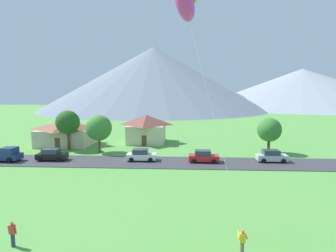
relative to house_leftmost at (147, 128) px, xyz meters
name	(u,v)px	position (x,y,z in m)	size (l,w,h in m)	color
road_strip	(168,162)	(5.05, -15.20, -2.79)	(160.00, 6.59, 0.08)	#38383D
mountain_far_west_ridge	(301,88)	(86.43, 134.58, 9.89)	(137.34, 137.34, 25.45)	#8E939E
mountain_east_ridge	(202,92)	(19.00, 119.29, 7.26)	(81.84, 81.84, 20.19)	#8E939E
mountain_west_ridge	(154,79)	(-9.60, 102.71, 14.78)	(125.11, 125.11, 35.23)	slate
house_leftmost	(147,128)	(0.00, 0.00, 0.00)	(7.58, 7.70, 5.47)	beige
house_left_center	(66,132)	(-14.66, -3.50, -0.40)	(9.96, 8.09, 4.71)	beige
tree_near_left	(269,130)	(21.08, -8.28, 0.99)	(3.85, 3.85, 5.77)	#4C3823
tree_left_of_center	(99,128)	(-6.58, -9.31, 1.26)	(4.22, 4.22, 6.23)	brown
tree_center	(68,122)	(-12.48, -7.59, 1.93)	(4.03, 4.03, 6.81)	brown
parked_car_silver_west_end	(271,156)	(19.71, -14.06, -1.97)	(4.21, 2.09, 1.68)	#B7BCC1
parked_car_red_mid_west	(203,156)	(10.06, -14.81, -1.97)	(4.25, 2.17, 1.68)	red
parked_car_white_mid_east	(141,155)	(1.15, -14.48, -1.97)	(4.28, 2.24, 1.68)	white
parked_car_black_east_end	(52,155)	(-11.81, -15.02, -1.97)	(4.26, 2.19, 1.68)	black
pickup_truck_navy_west_side	(3,154)	(-18.56, -15.84, -1.78)	(5.22, 2.36, 1.99)	navy
kite_flyer_with_kite	(186,4)	(7.29, -31.32, 13.48)	(5.03, 7.85, 17.71)	#70604C
watcher_person	(12,234)	(-3.73, -36.52, -1.96)	(0.56, 0.24, 1.68)	navy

